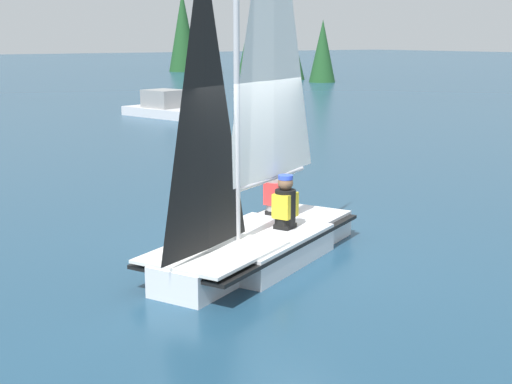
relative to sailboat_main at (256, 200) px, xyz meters
The scene contains 6 objects.
ground_plane 0.87m from the sailboat_main, 113.87° to the left, with size 260.00×260.00×0.00m, color navy.
sailboat_main is the anchor object (origin of this frame).
sailor_helm 0.58m from the sailboat_main, 91.74° to the left, with size 0.40×0.42×1.16m.
sailor_crew 1.22m from the sailboat_main, 129.76° to the left, with size 0.40×0.42×1.16m.
motorboat_distant 18.97m from the sailboat_main, 155.34° to the left, with size 4.42×2.45×1.06m.
treeline_shore 50.83m from the sailboat_main, 146.28° to the left, with size 21.96×4.17×7.29m.
Camera 1 is at (7.84, -5.54, 3.08)m, focal length 50.00 mm.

